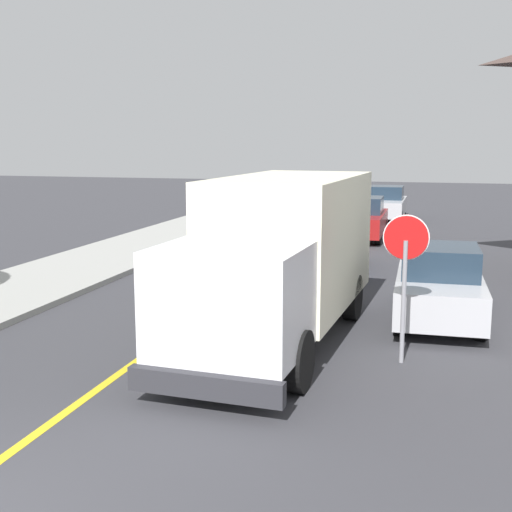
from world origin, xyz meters
TOP-DOWN VIEW (x-y plane):
  - centre_line_yellow at (0.00, 10.00)m, footprint 0.16×56.00m
  - box_truck at (2.20, 7.82)m, footprint 2.82×7.31m
  - parked_car_near at (1.90, 15.16)m, footprint 1.92×4.45m
  - parked_car_mid at (2.16, 22.11)m, footprint 1.84×4.41m
  - parked_car_far at (2.60, 28.99)m, footprint 1.82×4.41m
  - parked_van_across at (5.20, 10.17)m, footprint 1.91×4.44m
  - stop_sign at (4.59, 7.07)m, footprint 0.80×0.10m

SIDE VIEW (x-z plane):
  - centre_line_yellow at x=0.00m, z-range 0.00..0.01m
  - parked_car_near at x=1.90m, z-range -0.04..1.63m
  - parked_car_mid at x=2.16m, z-range -0.04..1.63m
  - parked_car_far at x=2.60m, z-range -0.04..1.63m
  - parked_van_across at x=5.20m, z-range -0.04..1.63m
  - box_truck at x=2.20m, z-range 0.17..3.37m
  - stop_sign at x=4.59m, z-range 0.53..3.18m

